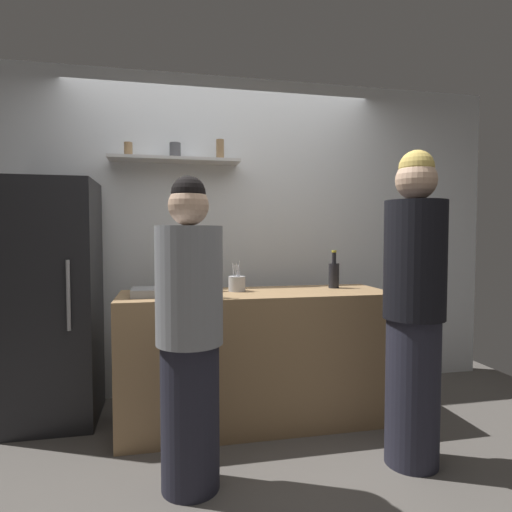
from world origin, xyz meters
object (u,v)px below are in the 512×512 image
wine_bottle_green_glass (206,279)px  utensil_holder (237,283)px  baking_pan (158,292)px  person_blonde (414,309)px  wine_bottle_dark_glass (334,274)px  wine_bottle_amber_glass (189,274)px  person_grey_hoodie (190,337)px  water_bottle_plastic (207,278)px  refrigerator (54,302)px

wine_bottle_green_glass → utensil_holder: bearing=47.6°
baking_pan → utensil_holder: (0.54, 0.11, 0.03)m
utensil_holder → person_blonde: size_ratio=0.12×
wine_bottle_dark_glass → wine_bottle_amber_glass: 1.07m
person_grey_hoodie → baking_pan: bearing=-18.7°
utensil_holder → wine_bottle_amber_glass: 0.35m
wine_bottle_green_glass → baking_pan: bearing=152.4°
water_bottle_plastic → wine_bottle_dark_glass: bearing=-1.5°
baking_pan → wine_bottle_amber_glass: size_ratio=1.06×
utensil_holder → person_grey_hoodie: 0.89m
wine_bottle_green_glass → wine_bottle_amber_glass: bearing=102.5°
wine_bottle_amber_glass → water_bottle_plastic: wine_bottle_amber_glass is taller
wine_bottle_dark_glass → person_blonde: 0.86m
refrigerator → wine_bottle_green_glass: 1.14m
wine_bottle_dark_glass → water_bottle_plastic: size_ratio=1.31×
refrigerator → baking_pan: size_ratio=4.95×
baking_pan → utensil_holder: 0.55m
baking_pan → wine_bottle_amber_glass: bearing=46.7°
wine_bottle_dark_glass → baking_pan: bearing=-173.5°
wine_bottle_green_glass → person_grey_hoodie: (-0.13, -0.52, -0.24)m
wine_bottle_dark_glass → wine_bottle_green_glass: wine_bottle_green_glass is taller
utensil_holder → wine_bottle_dark_glass: size_ratio=0.76×
water_bottle_plastic → person_blonde: bearing=-38.5°
utensil_holder → wine_bottle_amber_glass: (-0.33, 0.11, 0.07)m
wine_bottle_dark_glass → water_bottle_plastic: 0.94m
wine_bottle_dark_glass → wine_bottle_green_glass: bearing=-163.1°
utensil_holder → person_grey_hoodie: person_grey_hoodie is taller
wine_bottle_dark_glass → person_grey_hoodie: 1.40m
refrigerator → person_grey_hoodie: bearing=-49.1°
refrigerator → baking_pan: (0.72, -0.34, 0.10)m
utensil_holder → wine_bottle_dark_glass: (0.74, 0.03, 0.05)m
utensil_holder → wine_bottle_dark_glass: 0.74m
wine_bottle_dark_glass → person_grey_hoodie: size_ratio=0.18×
refrigerator → wine_bottle_amber_glass: refrigerator is taller
wine_bottle_green_glass → refrigerator: bearing=153.7°
utensil_holder → person_blonde: bearing=-42.4°
baking_pan → wine_bottle_green_glass: wine_bottle_green_glass is taller
refrigerator → water_bottle_plastic: 1.08m
water_bottle_plastic → refrigerator: bearing=170.5°
utensil_holder → wine_bottle_amber_glass: size_ratio=0.66×
water_bottle_plastic → person_grey_hoodie: bearing=-101.6°
wine_bottle_dark_glass → water_bottle_plastic: bearing=178.5°
utensil_holder → refrigerator: bearing=169.5°
baking_pan → wine_bottle_green_glass: bearing=-27.6°
water_bottle_plastic → baking_pan: bearing=-153.0°
utensil_holder → water_bottle_plastic: water_bottle_plastic is taller
water_bottle_plastic → utensil_holder: bearing=-15.9°
utensil_holder → wine_bottle_green_glass: bearing=-132.4°
wine_bottle_dark_glass → refrigerator: bearing=174.3°
refrigerator → wine_bottle_dark_glass: bearing=-5.7°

